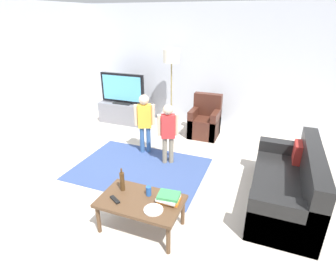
{
  "coord_description": "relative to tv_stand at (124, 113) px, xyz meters",
  "views": [
    {
      "loc": [
        1.48,
        -3.18,
        2.43
      ],
      "look_at": [
        0.0,
        0.6,
        0.65
      ],
      "focal_mm": 29.05,
      "sensor_mm": 36.0,
      "label": 1
    }
  ],
  "objects": [
    {
      "name": "floor_lamp",
      "position": [
        1.17,
        0.15,
        1.3
      ],
      "size": [
        0.36,
        0.36,
        1.78
      ],
      "color": "#262626",
      "rests_on": "ground"
    },
    {
      "name": "book_stack",
      "position": [
        2.34,
        -3.03,
        0.23
      ],
      "size": [
        0.27,
        0.23,
        0.1
      ],
      "color": "orange",
      "rests_on": "coffee_table"
    },
    {
      "name": "child_near_tv",
      "position": [
        1.17,
        -1.25,
        0.44
      ],
      "size": [
        0.35,
        0.22,
        1.14
      ],
      "color": "#33598C",
      "rests_on": "ground"
    },
    {
      "name": "wall_back",
      "position": [
        1.81,
        0.7,
        1.11
      ],
      "size": [
        6.0,
        0.12,
        2.7
      ],
      "primitive_type": "cube",
      "color": "silver",
      "rests_on": "ground"
    },
    {
      "name": "area_rug",
      "position": [
        1.35,
        -1.87,
        -0.24
      ],
      "size": [
        2.2,
        1.6,
        0.01
      ],
      "primitive_type": "cube",
      "color": "#33477A",
      "rests_on": "ground"
    },
    {
      "name": "couch",
      "position": [
        3.7,
        -1.99,
        0.05
      ],
      "size": [
        0.8,
        1.8,
        0.86
      ],
      "color": "black",
      "rests_on": "ground"
    },
    {
      "name": "armchair",
      "position": [
        2.03,
        -0.04,
        0.05
      ],
      "size": [
        0.6,
        0.6,
        0.9
      ],
      "color": "#472319",
      "rests_on": "ground"
    },
    {
      "name": "coffee_table",
      "position": [
        2.02,
        -3.13,
        0.13
      ],
      "size": [
        1.0,
        0.6,
        0.42
      ],
      "color": "#513823",
      "rests_on": "ground"
    },
    {
      "name": "tv_remote",
      "position": [
        1.74,
        -3.25,
        0.19
      ],
      "size": [
        0.17,
        0.13,
        0.02
      ],
      "primitive_type": "cube",
      "rotation": [
        0.0,
        0.0,
        -0.52
      ],
      "color": "black",
      "rests_on": "coffee_table"
    },
    {
      "name": "tv",
      "position": [
        -0.0,
        -0.02,
        0.6
      ],
      "size": [
        1.1,
        0.28,
        0.71
      ],
      "color": "black",
      "rests_on": "tv_stand"
    },
    {
      "name": "child_center",
      "position": [
        1.72,
        -1.48,
        0.41
      ],
      "size": [
        0.33,
        0.22,
        1.08
      ],
      "color": "gray",
      "rests_on": "ground"
    },
    {
      "name": "plate",
      "position": [
        2.24,
        -3.25,
        0.18
      ],
      "size": [
        0.22,
        0.22,
        0.02
      ],
      "color": "white",
      "rests_on": "coffee_table"
    },
    {
      "name": "ground",
      "position": [
        1.81,
        -2.3,
        -0.24
      ],
      "size": [
        7.8,
        7.8,
        0.0
      ],
      "primitive_type": "plane",
      "color": "beige"
    },
    {
      "name": "tv_stand",
      "position": [
        0.0,
        0.0,
        0.0
      ],
      "size": [
        1.2,
        0.44,
        0.5
      ],
      "color": "slate",
      "rests_on": "ground"
    },
    {
      "name": "bottle",
      "position": [
        1.72,
        -3.03,
        0.3
      ],
      "size": [
        0.06,
        0.06,
        0.31
      ],
      "color": "#4C3319",
      "rests_on": "coffee_table"
    },
    {
      "name": "soda_can",
      "position": [
        2.07,
        -3.01,
        0.24
      ],
      "size": [
        0.07,
        0.07,
        0.12
      ],
      "primitive_type": "cylinder",
      "color": "#2659B2",
      "rests_on": "coffee_table"
    }
  ]
}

